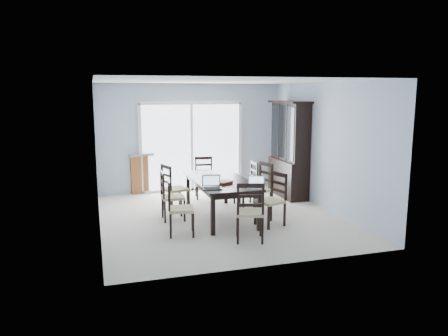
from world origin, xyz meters
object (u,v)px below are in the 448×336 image
(chair_left_far, at_px, (171,183))
(game_box, at_px, (211,177))
(chair_right_near, at_px, (274,193))
(cell_phone, at_px, (239,187))
(laptop_silver, at_px, (256,185))
(chair_right_mid, at_px, (261,182))
(chair_left_mid, at_px, (168,191))
(chair_end_far, at_px, (204,173))
(laptop_dark, at_px, (212,186))
(dining_table, at_px, (220,183))
(hot_tub, at_px, (157,167))
(chair_left_near, at_px, (176,202))
(chair_end_near, at_px, (250,206))
(chair_right_far, at_px, (249,179))
(china_hutch, at_px, (289,150))

(chair_left_far, xyz_separation_m, game_box, (0.69, -0.53, 0.19))
(chair_right_near, relative_size, cell_phone, 11.22)
(laptop_silver, bearing_deg, chair_right_near, 47.76)
(chair_right_mid, bearing_deg, chair_left_mid, 75.71)
(chair_end_far, relative_size, laptop_dark, 3.02)
(dining_table, bearing_deg, laptop_silver, -67.47)
(laptop_dark, height_order, game_box, laptop_dark)
(cell_phone, xyz_separation_m, hot_tub, (-0.86, 4.12, -0.27))
(chair_left_mid, bearing_deg, dining_table, 85.56)
(chair_left_near, bearing_deg, chair_left_far, -176.61)
(chair_left_far, relative_size, hot_tub, 0.53)
(chair_left_mid, height_order, hot_tub, chair_left_mid)
(chair_right_near, xyz_separation_m, game_box, (-0.95, 0.86, 0.20))
(dining_table, relative_size, cell_phone, 22.26)
(chair_left_near, height_order, chair_right_near, chair_right_near)
(chair_end_near, xyz_separation_m, laptop_dark, (-0.43, 0.75, 0.19))
(dining_table, bearing_deg, chair_left_mid, 173.90)
(dining_table, bearing_deg, chair_right_mid, 6.90)
(chair_left_mid, distance_m, cell_phone, 1.44)
(chair_left_far, relative_size, game_box, 3.62)
(chair_right_far, bearing_deg, cell_phone, 153.88)
(chair_left_far, distance_m, chair_right_mid, 1.81)
(dining_table, height_order, hot_tub, hot_tub)
(dining_table, relative_size, chair_end_near, 1.91)
(chair_end_far, xyz_separation_m, game_box, (-0.25, -1.56, 0.22))
(chair_right_near, relative_size, game_box, 3.58)
(china_hutch, height_order, game_box, china_hutch)
(china_hutch, relative_size, chair_end_far, 2.05)
(chair_right_near, xyz_separation_m, cell_phone, (-0.68, -0.04, 0.17))
(chair_end_far, xyz_separation_m, laptop_dark, (-0.47, -2.45, 0.24))
(chair_left_mid, bearing_deg, china_hutch, 112.46)
(chair_left_far, xyz_separation_m, laptop_dark, (0.47, -1.42, 0.21))
(cell_phone, bearing_deg, laptop_dark, 168.08)
(chair_right_mid, bearing_deg, chair_right_far, -12.21)
(china_hutch, distance_m, laptop_dark, 3.13)
(chair_right_far, relative_size, game_box, 3.50)
(laptop_silver, height_order, game_box, laptop_silver)
(dining_table, relative_size, laptop_silver, 6.28)
(chair_right_mid, height_order, laptop_dark, chair_right_mid)
(chair_left_mid, height_order, chair_right_near, chair_right_near)
(game_box, bearing_deg, chair_left_far, 142.40)
(chair_right_far, xyz_separation_m, hot_tub, (-1.60, 2.62, -0.09))
(hot_tub, bearing_deg, chair_left_far, -92.15)
(laptop_silver, xyz_separation_m, hot_tub, (-1.11, 4.26, -0.32))
(chair_right_mid, height_order, game_box, chair_right_mid)
(cell_phone, bearing_deg, chair_right_far, 53.93)
(game_box, bearing_deg, chair_end_near, -82.99)
(chair_end_far, distance_m, laptop_silver, 2.63)
(chair_right_far, bearing_deg, game_box, 120.75)
(chair_left_mid, relative_size, chair_end_near, 0.93)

